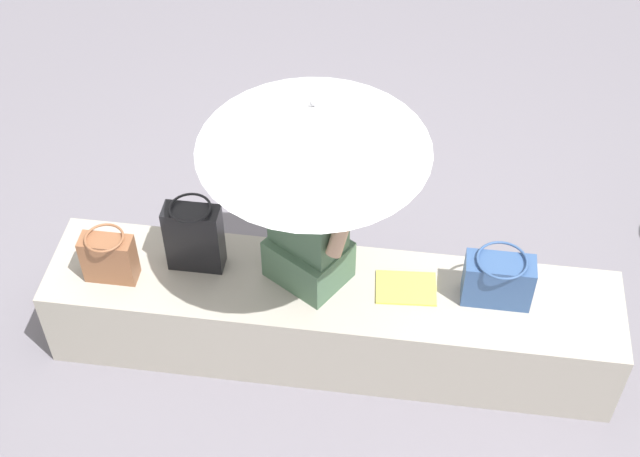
{
  "coord_description": "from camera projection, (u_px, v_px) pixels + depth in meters",
  "views": [
    {
      "loc": [
        0.31,
        -2.73,
        3.67
      ],
      "look_at": [
        -0.06,
        0.03,
        0.81
      ],
      "focal_mm": 50.56,
      "sensor_mm": 36.0,
      "label": 1
    }
  ],
  "objects": [
    {
      "name": "magazine",
      "position": [
        406.0,
        288.0,
        4.2
      ],
      "size": [
        0.29,
        0.22,
        0.01
      ],
      "primitive_type": "cube",
      "rotation": [
        0.0,
        0.0,
        0.07
      ],
      "color": "#EAE04C",
      "rests_on": "stone_bench"
    },
    {
      "name": "stone_bench",
      "position": [
        331.0,
        317.0,
        4.38
      ],
      "size": [
        2.71,
        0.54,
        0.46
      ],
      "primitive_type": "cube",
      "color": "#A8A093",
      "rests_on": "ground"
    },
    {
      "name": "shoulder_bag_spare",
      "position": [
        194.0,
        237.0,
        4.18
      ],
      "size": [
        0.26,
        0.19,
        0.38
      ],
      "color": "black",
      "rests_on": "stone_bench"
    },
    {
      "name": "person_seated",
      "position": [
        308.0,
        217.0,
        3.98
      ],
      "size": [
        0.5,
        0.42,
        0.9
      ],
      "color": "#47664C",
      "rests_on": "stone_bench"
    },
    {
      "name": "handbag_black",
      "position": [
        109.0,
        257.0,
        4.16
      ],
      "size": [
        0.24,
        0.18,
        0.27
      ],
      "color": "brown",
      "rests_on": "stone_bench"
    },
    {
      "name": "ground_plane",
      "position": [
        331.0,
        346.0,
        4.54
      ],
      "size": [
        14.0,
        14.0,
        0.0
      ],
      "primitive_type": "plane",
      "color": "slate"
    },
    {
      "name": "tote_bag_canvas",
      "position": [
        498.0,
        279.0,
        4.07
      ],
      "size": [
        0.31,
        0.23,
        0.26
      ],
      "color": "#335184",
      "rests_on": "stone_bench"
    },
    {
      "name": "parasol",
      "position": [
        314.0,
        127.0,
        3.52
      ],
      "size": [
        0.96,
        0.96,
        1.1
      ],
      "color": "#B7B7BC",
      "rests_on": "stone_bench"
    }
  ]
}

